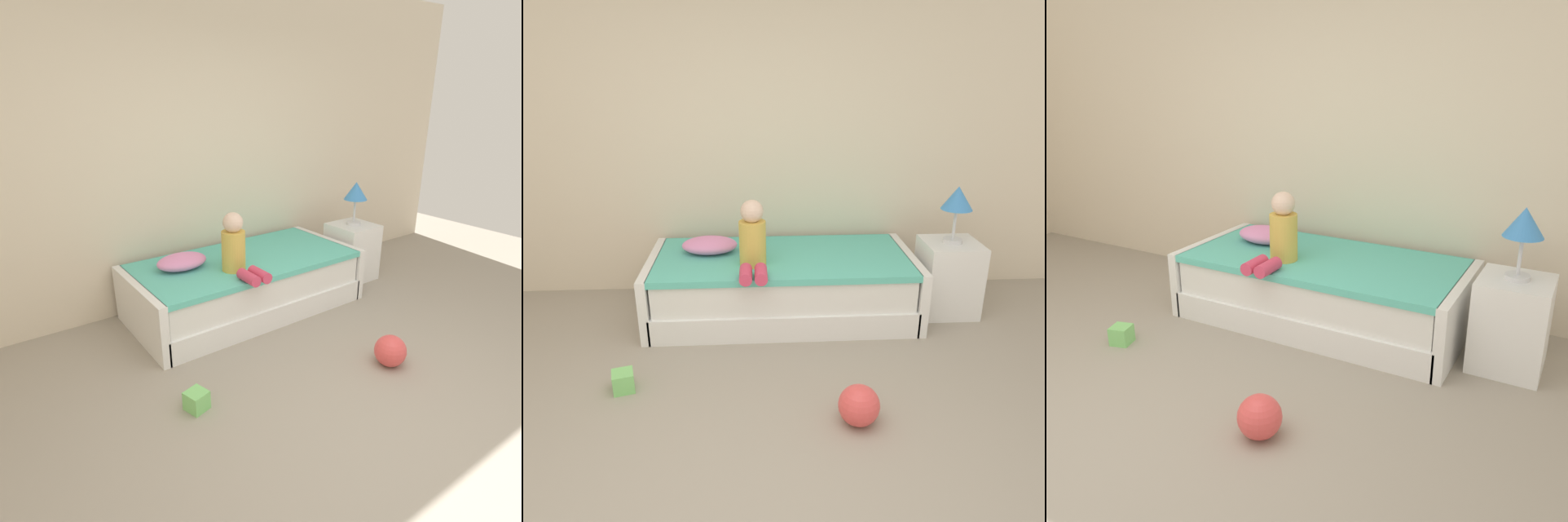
# 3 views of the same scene
# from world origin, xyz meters

# --- Properties ---
(ground_plane) EXTENTS (9.20, 9.20, 0.00)m
(ground_plane) POSITION_xyz_m (0.00, 0.00, 0.00)
(ground_plane) COLOR #9E9384
(wall_rear) EXTENTS (7.20, 0.10, 2.90)m
(wall_rear) POSITION_xyz_m (0.00, 2.60, 1.45)
(wall_rear) COLOR beige
(wall_rear) RESTS_ON ground
(bed) EXTENTS (2.11, 1.00, 0.50)m
(bed) POSITION_xyz_m (0.28, 2.00, 0.25)
(bed) COLOR white
(bed) RESTS_ON ground
(nightstand) EXTENTS (0.44, 0.44, 0.60)m
(nightstand) POSITION_xyz_m (1.63, 1.95, 0.30)
(nightstand) COLOR white
(nightstand) RESTS_ON ground
(table_lamp) EXTENTS (0.24, 0.24, 0.45)m
(table_lamp) POSITION_xyz_m (1.63, 1.95, 0.94)
(table_lamp) COLOR silver
(table_lamp) RESTS_ON nightstand
(child_figure) EXTENTS (0.20, 0.51, 0.50)m
(child_figure) POSITION_xyz_m (0.05, 1.77, 0.70)
(child_figure) COLOR gold
(child_figure) RESTS_ON bed
(pillow) EXTENTS (0.44, 0.30, 0.13)m
(pillow) POSITION_xyz_m (-0.29, 2.10, 0.56)
(pillow) COLOR #EA8CC6
(pillow) RESTS_ON bed
(toy_ball) EXTENTS (0.24, 0.24, 0.24)m
(toy_ball) POSITION_xyz_m (0.64, 0.59, 0.12)
(toy_ball) COLOR #E54C4C
(toy_ball) RESTS_ON ground
(toy_block) EXTENTS (0.16, 0.16, 0.13)m
(toy_block) POSITION_xyz_m (-0.77, 0.99, 0.06)
(toy_block) COLOR #7FD872
(toy_block) RESTS_ON ground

